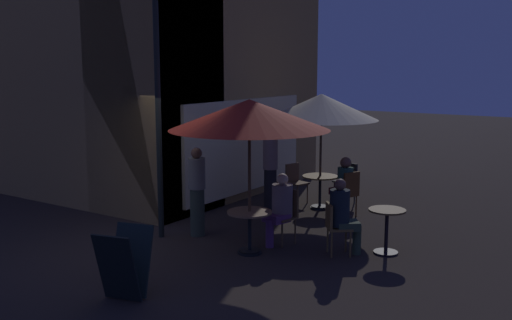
{
  "coord_description": "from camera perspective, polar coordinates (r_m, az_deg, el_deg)",
  "views": [
    {
      "loc": [
        -6.76,
        -6.71,
        3.08
      ],
      "look_at": [
        1.13,
        -1.46,
        1.52
      ],
      "focal_mm": 40.9,
      "sensor_mm": 36.0,
      "label": 1
    }
  ],
  "objects": [
    {
      "name": "ground_plane",
      "position": [
        10.01,
        -10.7,
        -8.73
      ],
      "size": [
        60.0,
        60.0,
        0.0
      ],
      "primitive_type": "plane",
      "color": "#2E251F"
    },
    {
      "name": "patron_standing_3",
      "position": [
        10.54,
        -5.78,
        -3.07
      ],
      "size": [
        0.31,
        0.31,
        1.62
      ],
      "rotation": [
        0.0,
        0.0,
        0.26
      ],
      "color": "#364030",
      "rests_on": "ground"
    },
    {
      "name": "menu_sandwich_board",
      "position": [
        7.97,
        -12.74,
        -9.88
      ],
      "size": [
        0.77,
        0.7,
        0.94
      ],
      "rotation": [
        0.0,
        0.0,
        0.25
      ],
      "color": "black",
      "rests_on": "ground"
    },
    {
      "name": "cafe_chair_4",
      "position": [
        9.59,
        7.67,
        -6.2
      ],
      "size": [
        0.54,
        0.54,
        0.86
      ],
      "rotation": [
        0.0,
        0.0,
        -0.89
      ],
      "color": "brown",
      "rests_on": "ground"
    },
    {
      "name": "cafe_chair_1",
      "position": [
        13.11,
        3.83,
        -1.89
      ],
      "size": [
        0.48,
        0.48,
        0.87
      ],
      "rotation": [
        0.0,
        0.0,
        -1.84
      ],
      "color": "brown",
      "rests_on": "ground"
    },
    {
      "name": "patron_standing_4",
      "position": [
        11.96,
        1.41,
        -1.14
      ],
      "size": [
        0.3,
        0.3,
        1.77
      ],
      "rotation": [
        0.0,
        0.0,
        5.61
      ],
      "color": "black",
      "rests_on": "ground"
    },
    {
      "name": "cafe_table_1",
      "position": [
        12.58,
        6.28,
        -2.37
      ],
      "size": [
        0.76,
        0.76,
        0.72
      ],
      "color": "black",
      "rests_on": "ground"
    },
    {
      "name": "patio_umbrella_1",
      "position": [
        12.35,
        6.42,
        5.16
      ],
      "size": [
        2.4,
        2.4,
        2.47
      ],
      "color": "black",
      "rests_on": "ground"
    },
    {
      "name": "street_lamp_near_corner",
      "position": [
        10.3,
        -9.7,
        10.32
      ],
      "size": [
        0.36,
        0.36,
        4.54
      ],
      "color": "black",
      "rests_on": "ground"
    },
    {
      "name": "patron_seated_2",
      "position": [
        9.57,
        8.49,
        -5.09
      ],
      "size": [
        0.49,
        0.51,
        1.27
      ],
      "rotation": [
        0.0,
        0.0,
        -0.89
      ],
      "color": "#344530",
      "rests_on": "ground"
    },
    {
      "name": "cafe_chair_2",
      "position": [
        11.95,
        9.01,
        -2.94
      ],
      "size": [
        0.53,
        0.53,
        0.94
      ],
      "rotation": [
        0.0,
        0.0,
        1.2
      ],
      "color": "#5B3315",
      "rests_on": "ground"
    },
    {
      "name": "patio_umbrella_0",
      "position": [
        9.27,
        -0.66,
        4.42
      ],
      "size": [
        2.59,
        2.59,
        2.53
      ],
      "color": "black",
      "rests_on": "ground"
    },
    {
      "name": "cafe_chair_3",
      "position": [
        13.18,
        8.91,
        -1.79
      ],
      "size": [
        0.5,
        0.5,
        0.9
      ],
      "rotation": [
        0.0,
        0.0,
        2.83
      ],
      "color": "#242325",
      "rests_on": "ground"
    },
    {
      "name": "cafe_table_0",
      "position": [
        9.58,
        -0.64,
        -6.14
      ],
      "size": [
        0.74,
        0.74,
        0.71
      ],
      "color": "black",
      "rests_on": "ground"
    },
    {
      "name": "patron_seated_1",
      "position": [
        12.03,
        8.53,
        -2.17
      ],
      "size": [
        0.43,
        0.52,
        1.23
      ],
      "rotation": [
        0.0,
        0.0,
        1.2
      ],
      "color": "#470F16",
      "rests_on": "ground"
    },
    {
      "name": "patron_seated_0",
      "position": [
        10.01,
        2.39,
        -4.38
      ],
      "size": [
        0.54,
        0.43,
        1.24
      ],
      "rotation": [
        0.0,
        0.0,
        2.91
      ],
      "color": "#613566",
      "rests_on": "ground"
    },
    {
      "name": "cafe_chair_0",
      "position": [
        10.15,
        2.95,
        -5.0
      ],
      "size": [
        0.48,
        0.48,
        0.95
      ],
      "rotation": [
        0.0,
        0.0,
        2.91
      ],
      "color": "brown",
      "rests_on": "ground"
    },
    {
      "name": "cafe_table_2",
      "position": [
        9.82,
        12.66,
        -6.16
      ],
      "size": [
        0.6,
        0.6,
        0.74
      ],
      "color": "black",
      "rests_on": "ground"
    }
  ]
}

